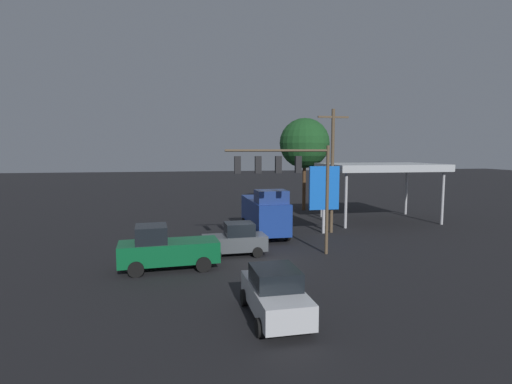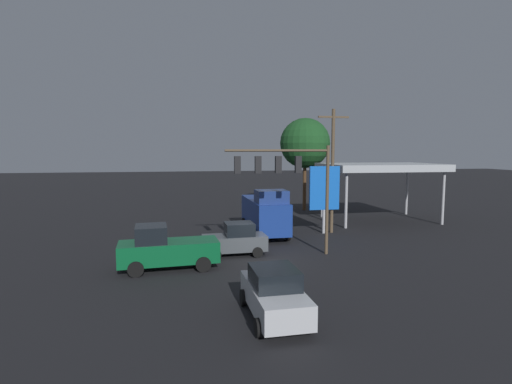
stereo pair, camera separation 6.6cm
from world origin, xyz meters
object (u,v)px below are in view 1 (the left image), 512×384
delivery_truck (265,213)px  hatchback_crossing (236,240)px  utility_pole (332,168)px  street_tree (305,143)px  price_sign (324,190)px  pickup_parked (166,249)px  traffic_signal_assembly (287,173)px  sedan_far (275,293)px

delivery_truck → hatchback_crossing: (2.89, 5.16, -0.75)m
utility_pole → street_tree: bearing=-97.1°
price_sign → street_tree: (-2.13, -11.76, 3.69)m
hatchback_crossing → street_tree: size_ratio=0.40×
utility_pole → delivery_truck: 6.19m
price_sign → hatchback_crossing: size_ratio=1.33×
utility_pole → price_sign: 1.77m
pickup_parked → hatchback_crossing: bearing=-155.5°
traffic_signal_assembly → pickup_parked: (7.00, 1.48, -3.85)m
price_sign → traffic_signal_assembly: bearing=52.5°
pickup_parked → street_tree: (-13.62, -19.10, 5.94)m
price_sign → street_tree: street_tree is taller
utility_pole → street_tree: (-1.45, -11.62, 2.06)m
street_tree → utility_pole: bearing=82.9°
delivery_truck → sedan_far: (2.66, 14.49, -0.74)m
traffic_signal_assembly → sedan_far: 9.86m
delivery_truck → hatchback_crossing: delivery_truck is taller
utility_pole → sedan_far: 17.07m
pickup_parked → street_tree: street_tree is taller
traffic_signal_assembly → street_tree: (-6.63, -17.61, 2.08)m
price_sign → sedan_far: price_sign is taller
utility_pole → street_tree: 11.89m
price_sign → delivery_truck: size_ratio=0.75×
price_sign → sedan_far: 16.32m
traffic_signal_assembly → sedan_far: (2.73, 8.58, -4.01)m
price_sign → delivery_truck: 4.86m
utility_pole → sedan_far: size_ratio=2.11×
pickup_parked → price_sign: bearing=-151.8°
pickup_parked → street_tree: bearing=-129.9°
delivery_truck → pickup_parked: delivery_truck is taller
utility_pole → sedan_far: utility_pole is taller
pickup_parked → sedan_far: (-4.27, 7.10, -0.16)m
price_sign → sedan_far: bearing=63.4°
traffic_signal_assembly → price_sign: traffic_signal_assembly is taller
utility_pole → sedan_far: (7.91, 14.58, -4.03)m
pickup_parked → sedan_far: size_ratio=1.20×
utility_pole → hatchback_crossing: size_ratio=2.43×
pickup_parked → sedan_far: 8.28m
pickup_parked → hatchback_crossing: 4.61m
traffic_signal_assembly → delivery_truck: traffic_signal_assembly is taller
traffic_signal_assembly → delivery_truck: size_ratio=0.96×
traffic_signal_assembly → utility_pole: 7.92m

